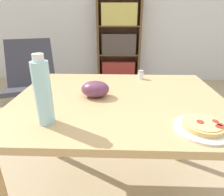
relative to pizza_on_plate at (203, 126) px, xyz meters
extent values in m
plane|color=tan|center=(-0.28, 0.41, -0.76)|extent=(14.00, 14.00, 0.00)
cube|color=silver|center=(-0.28, 3.04, 0.54)|extent=(8.00, 0.05, 2.60)
cube|color=tan|center=(-0.34, 0.31, -0.03)|extent=(1.16, 0.92, 0.03)
cylinder|color=tan|center=(-0.86, 0.71, -0.40)|extent=(0.06, 0.06, 0.71)
cylinder|color=tan|center=(0.18, 0.71, -0.40)|extent=(0.06, 0.06, 0.71)
cylinder|color=white|center=(0.00, 0.00, -0.01)|extent=(0.23, 0.23, 0.01)
cylinder|color=#DBB26B|center=(0.00, 0.00, 0.01)|extent=(0.17, 0.17, 0.02)
cylinder|color=#EACC7A|center=(0.00, 0.00, 0.02)|extent=(0.14, 0.14, 0.00)
cylinder|color=#A83328|center=(0.06, -0.02, 0.02)|extent=(0.03, 0.03, 0.00)
cylinder|color=#A83328|center=(0.05, -0.03, 0.02)|extent=(0.03, 0.03, 0.00)
cylinder|color=#A83328|center=(-0.01, 0.00, 0.02)|extent=(0.03, 0.03, 0.00)
cylinder|color=#A83328|center=(0.05, 0.01, 0.02)|extent=(0.02, 0.02, 0.00)
ellipsoid|color=#6B3856|center=(-0.47, 0.33, 0.03)|extent=(0.16, 0.12, 0.09)
sphere|color=#6B3856|center=(-0.51, 0.37, 0.00)|extent=(0.02, 0.02, 0.02)
sphere|color=#6B3856|center=(-0.51, 0.34, 0.03)|extent=(0.03, 0.03, 0.03)
sphere|color=#6B3856|center=(-0.52, 0.30, 0.03)|extent=(0.02, 0.02, 0.02)
sphere|color=#6B3856|center=(-0.43, 0.29, 0.04)|extent=(0.02, 0.02, 0.02)
sphere|color=#6B3856|center=(-0.44, 0.32, 0.02)|extent=(0.02, 0.02, 0.02)
sphere|color=#6B3856|center=(-0.49, 0.38, 0.02)|extent=(0.02, 0.02, 0.02)
cylinder|color=#A3DBEA|center=(-0.65, 0.03, 0.12)|extent=(0.07, 0.07, 0.27)
cylinder|color=white|center=(-0.65, 0.03, 0.27)|extent=(0.04, 0.04, 0.03)
cylinder|color=white|center=(-0.19, 0.67, 0.01)|extent=(0.04, 0.04, 0.05)
cylinder|color=#B7B7BC|center=(-0.19, 0.67, 0.04)|extent=(0.04, 0.04, 0.01)
cube|color=black|center=(-1.38, 1.51, -0.71)|extent=(0.67, 0.70, 0.10)
cube|color=#383842|center=(-1.38, 1.44, -0.40)|extent=(0.70, 0.67, 0.14)
cube|color=#383842|center=(-1.46, 1.73, -0.16)|extent=(0.66, 0.58, 0.55)
cube|color=brown|center=(-0.70, 2.88, -0.02)|extent=(0.04, 0.26, 1.47)
cube|color=brown|center=(0.01, 2.88, -0.02)|extent=(0.04, 0.26, 1.47)
cube|color=brown|center=(-0.35, 3.00, -0.02)|extent=(0.75, 0.01, 1.47)
cube|color=brown|center=(-0.35, 2.88, -0.74)|extent=(0.68, 0.25, 0.02)
cube|color=#99332D|center=(-0.35, 2.86, -0.56)|extent=(0.58, 0.18, 0.34)
cube|color=brown|center=(-0.35, 2.88, -0.26)|extent=(0.68, 0.25, 0.02)
cube|color=#4C423D|center=(-0.35, 2.86, -0.08)|extent=(0.58, 0.18, 0.34)
cube|color=brown|center=(-0.35, 2.88, 0.22)|extent=(0.68, 0.25, 0.02)
cube|color=#CCBC5B|center=(-0.35, 2.86, 0.40)|extent=(0.58, 0.18, 0.34)
camera|label=1|loc=(-0.34, -0.71, 0.42)|focal=32.00mm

